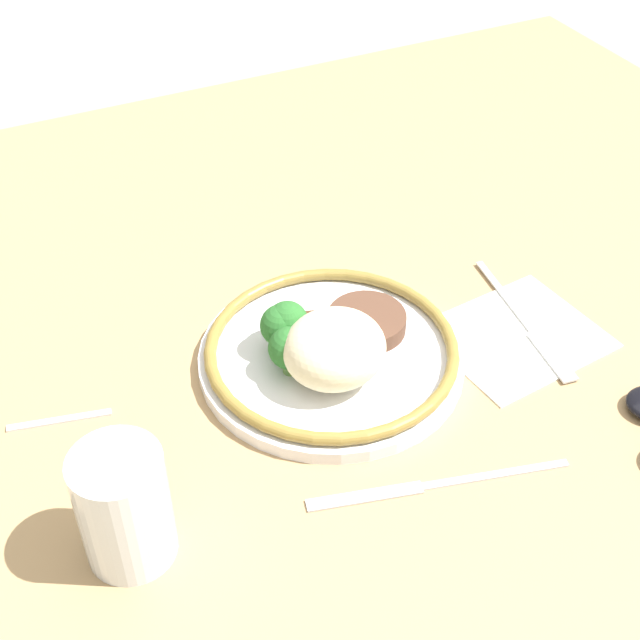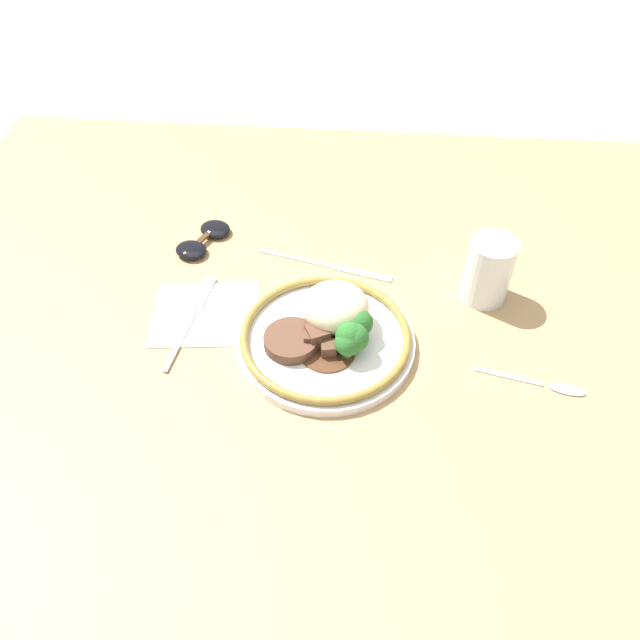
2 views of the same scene
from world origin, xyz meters
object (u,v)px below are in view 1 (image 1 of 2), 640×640
(juice_glass, at_px, (125,510))
(plate, at_px, (328,348))
(knife, at_px, (429,486))
(fork, at_px, (531,330))

(juice_glass, bearing_deg, plate, -152.27)
(plate, bearing_deg, juice_glass, 27.73)
(plate, relative_size, knife, 1.14)
(fork, bearing_deg, plate, -94.58)
(juice_glass, height_order, knife, juice_glass)
(fork, height_order, knife, fork)
(fork, xyz_separation_m, knife, (0.19, 0.12, -0.00))
(plate, distance_m, fork, 0.21)
(knife, bearing_deg, fork, -133.04)
(plate, height_order, fork, plate)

